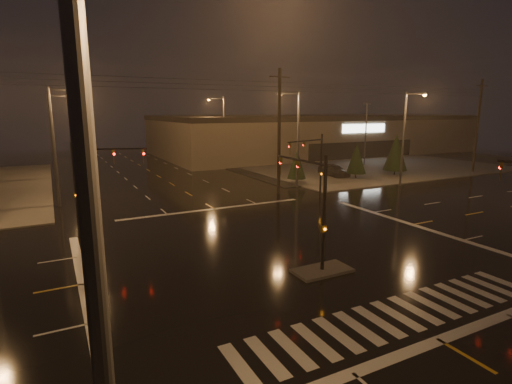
# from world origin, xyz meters

# --- Properties ---
(ground) EXTENTS (140.00, 140.00, 0.00)m
(ground) POSITION_xyz_m (0.00, 0.00, 0.00)
(ground) COLOR black
(ground) RESTS_ON ground
(sidewalk_ne) EXTENTS (36.00, 36.00, 0.12)m
(sidewalk_ne) POSITION_xyz_m (30.00, 30.00, 0.06)
(sidewalk_ne) COLOR #4E4B45
(sidewalk_ne) RESTS_ON ground
(median_island) EXTENTS (3.00, 1.60, 0.15)m
(median_island) POSITION_xyz_m (0.00, -4.00, 0.07)
(median_island) COLOR #4E4B45
(median_island) RESTS_ON ground
(crosswalk) EXTENTS (15.00, 2.60, 0.01)m
(crosswalk) POSITION_xyz_m (0.00, -9.00, 0.01)
(crosswalk) COLOR beige
(crosswalk) RESTS_ON ground
(stop_bar_near) EXTENTS (16.00, 0.50, 0.01)m
(stop_bar_near) POSITION_xyz_m (0.00, -11.00, 0.01)
(stop_bar_near) COLOR beige
(stop_bar_near) RESTS_ON ground
(stop_bar_far) EXTENTS (16.00, 0.50, 0.01)m
(stop_bar_far) POSITION_xyz_m (0.00, 11.00, 0.01)
(stop_bar_far) COLOR beige
(stop_bar_far) RESTS_ON ground
(parking_lot) EXTENTS (50.00, 24.00, 0.08)m
(parking_lot) POSITION_xyz_m (35.00, 28.00, 0.04)
(parking_lot) COLOR black
(parking_lot) RESTS_ON ground
(retail_building) EXTENTS (60.20, 28.30, 7.20)m
(retail_building) POSITION_xyz_m (35.00, 45.99, 3.84)
(retail_building) COLOR #6C604D
(retail_building) RESTS_ON ground
(signal_mast_median) EXTENTS (0.25, 4.59, 6.00)m
(signal_mast_median) POSITION_xyz_m (0.00, -3.07, 3.75)
(signal_mast_median) COLOR black
(signal_mast_median) RESTS_ON ground
(signal_mast_ne) EXTENTS (4.84, 1.86, 6.00)m
(signal_mast_ne) POSITION_xyz_m (9.50, 10.14, 3.79)
(signal_mast_ne) COLOR black
(signal_mast_ne) RESTS_ON ground
(signal_mast_nw) EXTENTS (4.84, 1.86, 6.00)m
(signal_mast_nw) POSITION_xyz_m (-9.50, 10.14, 3.79)
(signal_mast_nw) COLOR black
(signal_mast_nw) RESTS_ON ground
(streetlight_0) EXTENTS (2.77, 0.32, 10.00)m
(streetlight_0) POSITION_xyz_m (-11.18, -15.00, 5.80)
(streetlight_0) COLOR #38383A
(streetlight_0) RESTS_ON ground
(streetlight_1) EXTENTS (2.77, 0.32, 10.00)m
(streetlight_1) POSITION_xyz_m (-11.18, 18.00, 5.80)
(streetlight_1) COLOR #38383A
(streetlight_1) RESTS_ON ground
(streetlight_2) EXTENTS (2.77, 0.32, 10.00)m
(streetlight_2) POSITION_xyz_m (-11.18, 34.00, 5.80)
(streetlight_2) COLOR #38383A
(streetlight_2) RESTS_ON ground
(streetlight_3) EXTENTS (2.77, 0.32, 10.00)m
(streetlight_3) POSITION_xyz_m (11.18, 16.00, 5.80)
(streetlight_3) COLOR #38383A
(streetlight_3) RESTS_ON ground
(streetlight_4) EXTENTS (2.77, 0.32, 10.00)m
(streetlight_4) POSITION_xyz_m (11.18, 36.00, 5.80)
(streetlight_4) COLOR #38383A
(streetlight_4) RESTS_ON ground
(streetlight_6) EXTENTS (0.32, 2.77, 10.00)m
(streetlight_6) POSITION_xyz_m (22.00, 11.18, 5.80)
(streetlight_6) COLOR #38383A
(streetlight_6) RESTS_ON ground
(utility_pole_1) EXTENTS (2.20, 0.32, 12.00)m
(utility_pole_1) POSITION_xyz_m (8.00, 14.00, 6.13)
(utility_pole_1) COLOR black
(utility_pole_1) RESTS_ON ground
(utility_pole_2) EXTENTS (2.20, 0.32, 12.00)m
(utility_pole_2) POSITION_xyz_m (38.00, 14.00, 6.13)
(utility_pole_2) COLOR black
(utility_pole_2) RESTS_ON ground
(conifer_0) EXTENTS (2.05, 2.05, 3.91)m
(conifer_0) POSITION_xyz_m (12.27, 17.31, 2.30)
(conifer_0) COLOR black
(conifer_0) RESTS_ON ground
(conifer_1) EXTENTS (2.33, 2.33, 4.34)m
(conifer_1) POSITION_xyz_m (20.66, 17.17, 2.52)
(conifer_1) COLOR black
(conifer_1) RESTS_ON ground
(conifer_2) EXTENTS (2.93, 2.93, 5.28)m
(conifer_2) POSITION_xyz_m (26.79, 16.93, 2.99)
(conifer_2) COLOR black
(conifer_2) RESTS_ON ground
(car_parked) EXTENTS (1.93, 4.76, 1.62)m
(car_parked) POSITION_xyz_m (19.34, 19.72, 0.81)
(car_parked) COLOR black
(car_parked) RESTS_ON ground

